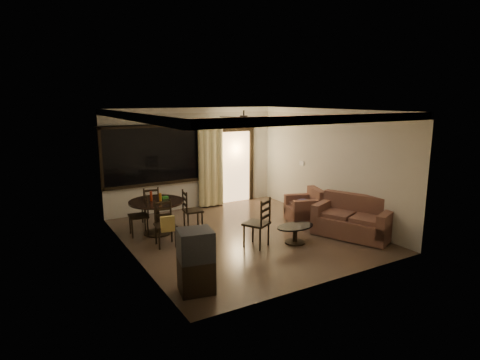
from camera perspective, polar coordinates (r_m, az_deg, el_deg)
ground at (r=9.20m, az=0.51°, el=-7.81°), size 5.50×5.50×0.00m
room_shell at (r=10.58m, az=-1.64°, el=4.94°), size 5.50×6.70×5.50m
dining_table at (r=9.31m, az=-11.77°, el=-3.89°), size 1.24×1.24×0.99m
dining_chair_west at (r=9.39m, az=-14.13°, el=-5.96°), size 0.47×0.47×0.95m
dining_chair_east at (r=9.59m, az=-6.77°, el=-5.31°), size 0.47×0.47×0.95m
dining_chair_south at (r=8.59m, az=-10.53°, el=-7.29°), size 0.47×0.52×0.95m
dining_chair_north at (r=10.14m, az=-12.59°, el=-4.57°), size 0.47×0.47×0.95m
tv_cabinet at (r=6.53m, az=-6.28°, el=-11.37°), size 0.63×0.58×1.03m
sofa at (r=9.39m, az=15.87°, el=-5.60°), size 1.46×1.87×0.88m
armchair at (r=10.19m, az=9.40°, el=-4.04°), size 1.03×1.03×0.82m
coffee_table at (r=8.72m, az=7.85°, el=-7.27°), size 0.88×0.53×0.38m
side_chair at (r=8.43m, az=2.43°, el=-7.42°), size 0.63×0.63×1.05m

